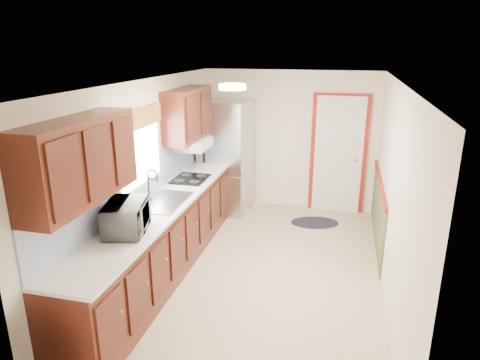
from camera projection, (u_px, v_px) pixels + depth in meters
The scene contains 8 objects.
room_shell at pixel (261, 184), 5.12m from camera, with size 3.20×5.20×2.52m.
kitchen_run at pixel (158, 214), 5.26m from camera, with size 0.63×4.00×2.20m.
back_wall_trim at pixel (346, 166), 7.04m from camera, with size 1.12×2.30×2.08m.
ceiling_fixture at pixel (232, 87), 4.66m from camera, with size 0.30×0.30×0.06m, color #FFD88C.
microwave at pixel (126, 214), 4.40m from camera, with size 0.58×0.32×0.39m, color white.
refrigerator at pixel (226, 157), 7.33m from camera, with size 0.85×0.83×1.92m.
rug at pixel (315, 223), 7.02m from camera, with size 0.78×0.50×0.01m, color black.
cooktop at pixel (190, 179), 6.17m from camera, with size 0.47×0.57×0.02m, color black.
Camera 1 is at (0.92, -4.79, 2.80)m, focal length 32.00 mm.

